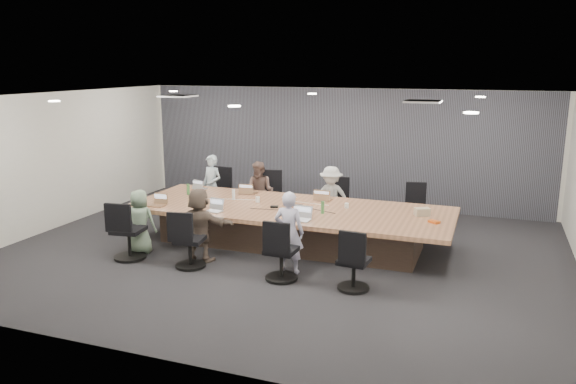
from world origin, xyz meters
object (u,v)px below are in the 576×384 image
(laptop_0, at_px, (200,188))
(bottle_clear, at_px, (234,195))
(person_1, at_px, (260,192))
(person_4, at_px, (140,222))
(chair_1, at_px, (266,198))
(laptop_4, at_px, (157,206))
(person_6, at_px, (289,232))
(laptop_2, at_px, (323,199))
(chair_5, at_px, (190,244))
(chair_7, at_px, (354,266))
(chair_2, at_px, (335,206))
(laptop_1, at_px, (250,193))
(chair_6, at_px, (281,255))
(bottle_green_left, at_px, (188,189))
(laptop_6, at_px, (300,220))
(person_5, at_px, (199,225))
(canvas_bag, at_px, (422,212))
(conference_table, at_px, (290,224))
(chair_3, at_px, (411,213))
(person_0, at_px, (212,186))
(person_2, at_px, (331,198))
(mug_brown, at_px, (160,196))
(stapler, at_px, (305,211))
(snack_packet, at_px, (434,222))
(laptop_5, at_px, (214,211))
(bottle_green_right, at_px, (323,207))
(chair_4, at_px, (129,235))
(chair_0, at_px, (219,194))

(laptop_0, xyz_separation_m, bottle_clear, (1.10, -0.62, 0.09))
(person_1, bearing_deg, person_4, -114.58)
(chair_1, height_order, laptop_4, chair_1)
(person_6, bearing_deg, laptop_2, -90.84)
(chair_5, height_order, chair_7, chair_5)
(chair_2, distance_m, laptop_1, 1.87)
(chair_6, height_order, bottle_green_left, bottle_green_left)
(laptop_6, bearing_deg, chair_2, 93.93)
(bottle_clear, bearing_deg, person_5, -87.06)
(chair_1, relative_size, laptop_2, 2.55)
(chair_6, height_order, canvas_bag, canvas_bag)
(conference_table, relative_size, bottle_green_left, 26.96)
(conference_table, bearing_deg, person_6, -70.52)
(chair_5, bearing_deg, chair_3, 36.36)
(chair_2, bearing_deg, person_0, -1.61)
(laptop_4, bearing_deg, laptop_6, -3.20)
(laptop_6, bearing_deg, laptop_0, 152.96)
(chair_7, distance_m, person_2, 3.30)
(mug_brown, bearing_deg, stapler, -1.42)
(person_6, bearing_deg, person_5, -2.51)
(chair_7, height_order, bottle_green_left, bottle_green_left)
(person_0, relative_size, snack_packet, 7.87)
(person_4, xyz_separation_m, laptop_5, (1.21, 0.55, 0.16))
(chair_2, bearing_deg, chair_3, 171.17)
(bottle_green_left, distance_m, bottle_green_right, 3.05)
(canvas_bag, bearing_deg, bottle_green_left, 179.93)
(person_1, bearing_deg, chair_4, -112.08)
(chair_6, distance_m, bottle_clear, 2.59)
(chair_0, height_order, chair_6, chair_0)
(bottle_clear, bearing_deg, person_4, -126.61)
(chair_1, xyz_separation_m, chair_4, (-1.20, -3.40, 0.00))
(chair_5, xyz_separation_m, snack_packet, (3.82, 1.53, 0.36))
(person_1, bearing_deg, person_6, -59.02)
(person_0, relative_size, person_6, 1.02)
(person_0, height_order, laptop_1, person_0)
(person_6, bearing_deg, bottle_green_left, -32.30)
(person_2, xyz_separation_m, person_5, (-1.58, -2.70, -0.01))
(chair_5, xyz_separation_m, person_0, (-1.18, 3.05, 0.29))
(chair_0, distance_m, chair_1, 1.17)
(chair_1, xyz_separation_m, chair_6, (1.66, -3.40, -0.03))
(laptop_1, height_order, snack_packet, snack_packet)
(snack_packet, bearing_deg, chair_7, -123.22)
(laptop_0, relative_size, canvas_bag, 1.10)
(chair_1, xyz_separation_m, person_0, (-1.17, -0.35, 0.26))
(laptop_5, xyz_separation_m, laptop_6, (1.65, 0.00, 0.00))
(chair_2, xyz_separation_m, laptop_6, (0.06, -2.50, 0.36))
(laptop_6, distance_m, canvas_bag, 2.18)
(chair_6, relative_size, laptop_0, 2.87)
(chair_5, height_order, bottle_green_left, bottle_green_left)
(chair_7, distance_m, snack_packet, 1.87)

